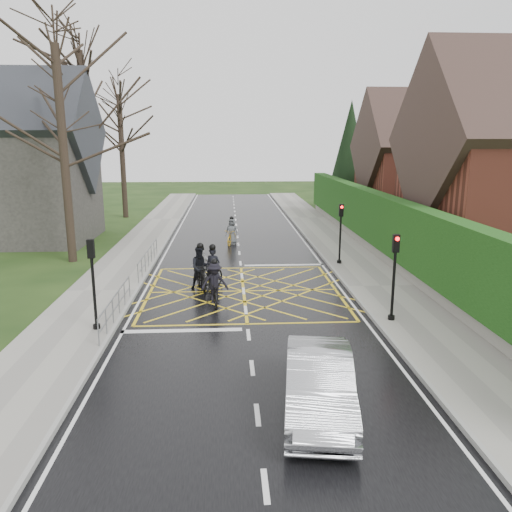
{
  "coord_description": "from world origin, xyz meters",
  "views": [
    {
      "loc": [
        -0.64,
        -20.61,
        6.31
      ],
      "look_at": [
        0.6,
        1.08,
        1.3
      ],
      "focal_mm": 35.0,
      "sensor_mm": 36.0,
      "label": 1
    }
  ],
  "objects": [
    {
      "name": "sidewalk_right",
      "position": [
        6.0,
        0.0,
        0.07
      ],
      "size": [
        3.0,
        80.0,
        0.15
      ],
      "primitive_type": "cube",
      "color": "gray",
      "rests_on": "ground"
    },
    {
      "name": "tree_far",
      "position": [
        -9.3,
        22.0,
        7.19
      ],
      "size": [
        8.4,
        8.4,
        10.4
      ],
      "color": "black",
      "rests_on": "ground"
    },
    {
      "name": "tree_near",
      "position": [
        -9.0,
        6.0,
        7.91
      ],
      "size": [
        9.24,
        9.24,
        11.44
      ],
      "color": "black",
      "rests_on": "ground"
    },
    {
      "name": "railing_north",
      "position": [
        -4.65,
        4.0,
        0.79
      ],
      "size": [
        0.05,
        6.04,
        1.03
      ],
      "color": "slate",
      "rests_on": "ground"
    },
    {
      "name": "stone_wall",
      "position": [
        7.75,
        6.0,
        0.35
      ],
      "size": [
        0.5,
        38.0,
        0.7
      ],
      "primitive_type": "cube",
      "color": "slate",
      "rests_on": "ground"
    },
    {
      "name": "traffic_light_se",
      "position": [
        5.1,
        -4.2,
        1.66
      ],
      "size": [
        0.24,
        0.31,
        3.21
      ],
      "rotation": [
        0.0,
        0.0,
        3.14
      ],
      "color": "black",
      "rests_on": "ground"
    },
    {
      "name": "hedge",
      "position": [
        7.75,
        6.0,
        2.1
      ],
      "size": [
        0.9,
        38.0,
        2.8
      ],
      "primitive_type": "cube",
      "color": "#15390F",
      "rests_on": "stone_wall"
    },
    {
      "name": "railing_south",
      "position": [
        -4.65,
        -3.5,
        0.78
      ],
      "size": [
        0.05,
        5.04,
        1.03
      ],
      "color": "slate",
      "rests_on": "ground"
    },
    {
      "name": "tree_mid",
      "position": [
        -10.0,
        14.0,
        8.63
      ],
      "size": [
        10.08,
        10.08,
        12.48
      ],
      "color": "black",
      "rests_on": "ground"
    },
    {
      "name": "cyclist_back",
      "position": [
        -1.84,
        0.44,
        0.78
      ],
      "size": [
        1.06,
        2.13,
        2.06
      ],
      "rotation": [
        0.0,
        0.0,
        0.23
      ],
      "color": "black",
      "rests_on": "ground"
    },
    {
      "name": "road",
      "position": [
        0.0,
        0.0,
        0.01
      ],
      "size": [
        9.0,
        80.0,
        0.01
      ],
      "primitive_type": "cube",
      "color": "black",
      "rests_on": "ground"
    },
    {
      "name": "cyclist_lead",
      "position": [
        -0.4,
        10.04,
        0.61
      ],
      "size": [
        1.1,
        1.92,
        1.77
      ],
      "rotation": [
        0.0,
        0.0,
        -0.27
      ],
      "color": "#BA8716",
      "rests_on": "ground"
    },
    {
      "name": "traffic_light_ne",
      "position": [
        5.1,
        4.2,
        1.66
      ],
      "size": [
        0.24,
        0.31,
        3.21
      ],
      "rotation": [
        0.0,
        0.0,
        3.14
      ],
      "color": "black",
      "rests_on": "ground"
    },
    {
      "name": "sidewalk_left",
      "position": [
        -6.0,
        0.0,
        0.07
      ],
      "size": [
        3.0,
        80.0,
        0.15
      ],
      "primitive_type": "cube",
      "color": "gray",
      "rests_on": "ground"
    },
    {
      "name": "house_far",
      "position": [
        14.75,
        18.0,
        4.36
      ],
      "size": [
        9.8,
        8.8,
        10.3
      ],
      "color": "brown",
      "rests_on": "ground"
    },
    {
      "name": "conifer",
      "position": [
        10.75,
        26.0,
        4.99
      ],
      "size": [
        4.6,
        4.6,
        10.0
      ],
      "color": "black",
      "rests_on": "ground"
    },
    {
      "name": "ground",
      "position": [
        0.0,
        0.0,
        0.0
      ],
      "size": [
        120.0,
        120.0,
        0.0
      ],
      "primitive_type": "plane",
      "color": "black",
      "rests_on": "ground"
    },
    {
      "name": "cyclist_rear",
      "position": [
        -1.32,
        0.46,
        0.64
      ],
      "size": [
        1.42,
        2.16,
        1.99
      ],
      "rotation": [
        0.0,
        0.0,
        -0.38
      ],
      "color": "black",
      "rests_on": "ground"
    },
    {
      "name": "cyclist_mid",
      "position": [
        -1.19,
        -1.6,
        0.67
      ],
      "size": [
        1.15,
        1.94,
        1.82
      ],
      "rotation": [
        0.0,
        0.0,
        0.12
      ],
      "color": "black",
      "rests_on": "ground"
    },
    {
      "name": "car",
      "position": [
        1.47,
        -9.91,
        0.73
      ],
      "size": [
        2.13,
        4.59,
        1.46
      ],
      "primitive_type": "imported",
      "rotation": [
        0.0,
        0.0,
        -0.14
      ],
      "color": "#ACAEB3",
      "rests_on": "ground"
    },
    {
      "name": "traffic_light_sw",
      "position": [
        -5.1,
        -4.5,
        1.66
      ],
      "size": [
        0.24,
        0.31,
        3.21
      ],
      "color": "black",
      "rests_on": "ground"
    },
    {
      "name": "church",
      "position": [
        -13.54,
        12.0,
        4.93
      ],
      "size": [
        8.8,
        7.8,
        11.0
      ],
      "color": "#2D2B28",
      "rests_on": "ground"
    },
    {
      "name": "cyclist_front",
      "position": [
        -1.83,
        1.14,
        0.65
      ],
      "size": [
        0.99,
        1.81,
        1.76
      ],
      "rotation": [
        0.0,
        0.0,
        0.14
      ],
      "color": "black",
      "rests_on": "ground"
    }
  ]
}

